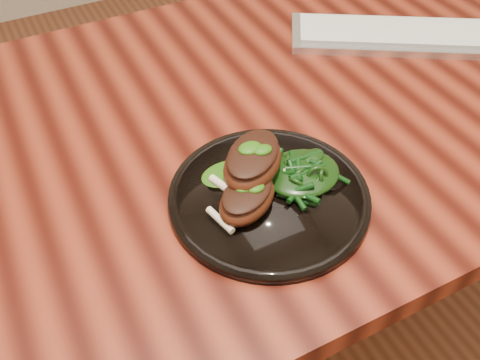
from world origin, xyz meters
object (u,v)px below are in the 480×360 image
desk (240,152)px  keyboard (406,35)px  lamb_chop_front (247,197)px  greens_heap (302,169)px  plate (269,197)px

desk → keyboard: keyboard is taller
desk → keyboard: 0.40m
desk → lamb_chop_front: (-0.09, -0.20, 0.12)m
greens_heap → keyboard: (0.38, 0.24, -0.02)m
plate → greens_heap: size_ratio=2.56×
lamb_chop_front → keyboard: 0.54m
desk → greens_heap: bearing=-89.3°
plate → lamb_chop_front: size_ratio=2.34×
greens_heap → keyboard: 0.46m
plate → lamb_chop_front: 0.05m
plate → keyboard: size_ratio=0.62×
keyboard → plate: bearing=-150.3°
desk → keyboard: bearing=9.0°
lamb_chop_front → plate: bearing=14.0°
lamb_chop_front → keyboard: size_ratio=0.26×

